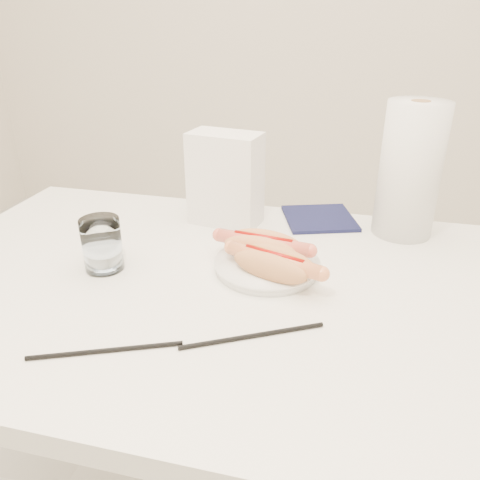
% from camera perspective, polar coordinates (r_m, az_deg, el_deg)
% --- Properties ---
extents(table, '(1.20, 0.80, 0.75)m').
position_cam_1_polar(table, '(0.95, -4.07, -7.84)').
color(table, white).
rests_on(table, ground).
extents(plate, '(0.25, 0.25, 0.02)m').
position_cam_1_polar(plate, '(0.95, 3.24, -3.17)').
color(plate, white).
rests_on(plate, table).
extents(hotdog_left, '(0.19, 0.09, 0.05)m').
position_cam_1_polar(hotdog_left, '(0.95, 2.76, -0.74)').
color(hotdog_left, '#E2935A').
rests_on(hotdog_left, plate).
extents(hotdog_right, '(0.19, 0.12, 0.05)m').
position_cam_1_polar(hotdog_right, '(0.89, 4.08, -2.84)').
color(hotdog_right, tan).
rests_on(hotdog_right, plate).
extents(water_glass, '(0.08, 0.08, 0.11)m').
position_cam_1_polar(water_glass, '(0.97, -16.13, -0.49)').
color(water_glass, white).
rests_on(water_glass, table).
extents(chopstick_near, '(0.22, 0.10, 0.01)m').
position_cam_1_polar(chopstick_near, '(0.76, -15.72, -12.57)').
color(chopstick_near, black).
rests_on(chopstick_near, table).
extents(chopstick_far, '(0.21, 0.12, 0.01)m').
position_cam_1_polar(chopstick_far, '(0.77, 1.53, -11.34)').
color(chopstick_far, black).
rests_on(chopstick_far, table).
extents(napkin_box, '(0.18, 0.12, 0.22)m').
position_cam_1_polar(napkin_box, '(1.12, -1.75, 7.25)').
color(napkin_box, white).
rests_on(napkin_box, table).
extents(navy_napkin, '(0.20, 0.20, 0.01)m').
position_cam_1_polar(navy_napkin, '(1.19, 9.43, 2.57)').
color(navy_napkin, '#111437').
rests_on(navy_napkin, table).
extents(paper_towel_roll, '(0.15, 0.15, 0.30)m').
position_cam_1_polar(paper_towel_roll, '(1.12, 19.60, 7.80)').
color(paper_towel_roll, white).
rests_on(paper_towel_roll, table).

